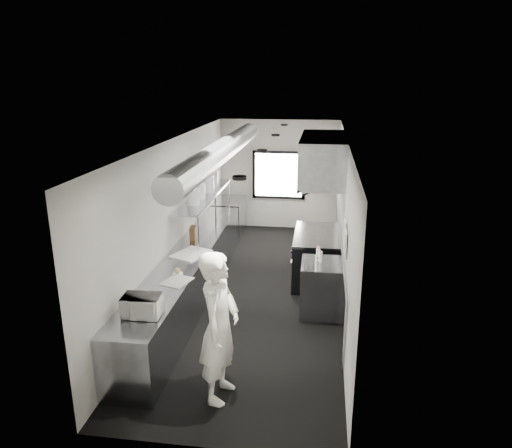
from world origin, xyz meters
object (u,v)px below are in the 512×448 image
(pass_shelf, at_px, (206,196))
(range, at_px, (315,257))
(plate_stack_a, at_px, (194,197))
(squeeze_bottle_b, at_px, (317,261))
(line_cook, at_px, (219,327))
(plate_stack_c, at_px, (208,184))
(far_work_table, at_px, (230,217))
(microwave, at_px, (142,306))
(small_plate, at_px, (178,274))
(squeeze_bottle_d, at_px, (318,255))
(plate_stack_b, at_px, (200,191))
(exhaust_hood, at_px, (322,159))
(cutting_board, at_px, (191,254))
(bottle_station, at_px, (320,288))
(deli_tub_b, at_px, (139,297))
(squeeze_bottle_e, at_px, (318,251))
(plate_stack_d, at_px, (212,177))
(squeeze_bottle_c, at_px, (320,257))
(knife_block, at_px, (193,233))
(deli_tub_a, at_px, (139,300))
(prep_counter, at_px, (190,276))
(squeeze_bottle_a, at_px, (317,265))

(pass_shelf, bearing_deg, range, -7.67)
(plate_stack_a, xyz_separation_m, squeeze_bottle_b, (2.29, -1.05, -0.72))
(pass_shelf, distance_m, squeeze_bottle_b, 2.98)
(line_cook, bearing_deg, plate_stack_c, 22.54)
(far_work_table, bearing_deg, microwave, -89.61)
(small_plate, relative_size, plate_stack_a, 0.57)
(small_plate, height_order, plate_stack_a, plate_stack_a)
(squeeze_bottle_d, bearing_deg, range, 92.31)
(small_plate, bearing_deg, plate_stack_b, 94.49)
(line_cook, xyz_separation_m, microwave, (-1.06, 0.26, 0.08))
(exhaust_hood, bearing_deg, cutting_board, -148.98)
(bottle_station, height_order, line_cook, line_cook)
(deli_tub_b, relative_size, cutting_board, 0.24)
(exhaust_hood, bearing_deg, squeeze_bottle_e, -90.36)
(line_cook, height_order, plate_stack_d, plate_stack_d)
(squeeze_bottle_b, xyz_separation_m, squeeze_bottle_c, (0.05, 0.18, 0.00))
(pass_shelf, height_order, knife_block, pass_shelf)
(bottle_station, relative_size, squeeze_bottle_d, 4.60)
(deli_tub_a, bearing_deg, plate_stack_b, 89.10)
(bottle_station, xyz_separation_m, plate_stack_b, (-2.37, 1.36, 1.26))
(prep_counter, xyz_separation_m, bottle_station, (2.30, -0.20, 0.00))
(range, height_order, plate_stack_c, plate_stack_c)
(cutting_board, xyz_separation_m, squeeze_bottle_c, (2.21, -0.06, 0.08))
(cutting_board, relative_size, squeeze_bottle_e, 3.73)
(microwave, xyz_separation_m, knife_block, (-0.15, 3.03, -0.02))
(pass_shelf, height_order, deli_tub_a, pass_shelf)
(far_work_table, bearing_deg, plate_stack_b, -91.67)
(line_cook, height_order, knife_block, line_cook)
(cutting_board, distance_m, squeeze_bottle_a, 2.21)
(small_plate, bearing_deg, plate_stack_c, 92.73)
(line_cook, xyz_separation_m, plate_stack_b, (-1.18, 3.76, 0.75))
(prep_counter, xyz_separation_m, pass_shelf, (-0.04, 1.50, 1.09))
(plate_stack_b, distance_m, squeeze_bottle_c, 2.80)
(pass_shelf, xyz_separation_m, bottle_station, (2.34, -1.70, -1.09))
(bottle_station, bearing_deg, prep_counter, 175.03)
(line_cook, xyz_separation_m, squeeze_bottle_e, (1.14, 2.70, 0.03))
(bottle_station, bearing_deg, squeeze_bottle_d, 116.98)
(deli_tub_b, distance_m, squeeze_bottle_e, 3.15)
(line_cook, xyz_separation_m, squeeze_bottle_a, (1.13, 2.05, 0.03))
(deli_tub_a, bearing_deg, far_work_table, 88.76)
(plate_stack_c, distance_m, squeeze_bottle_b, 3.15)
(exhaust_hood, bearing_deg, plate_stack_a, -167.77)
(plate_stack_b, xyz_separation_m, plate_stack_d, (-0.00, 1.11, 0.06))
(squeeze_bottle_a, bearing_deg, range, 91.50)
(bottle_station, xyz_separation_m, small_plate, (-2.21, -0.78, 0.46))
(microwave, distance_m, squeeze_bottle_c, 3.11)
(squeeze_bottle_c, bearing_deg, exhaust_hood, 91.36)
(squeeze_bottle_a, xyz_separation_m, squeeze_bottle_b, (-0.01, 0.19, 0.00))
(range, relative_size, plate_stack_a, 5.60)
(prep_counter, relative_size, bottle_station, 6.67)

